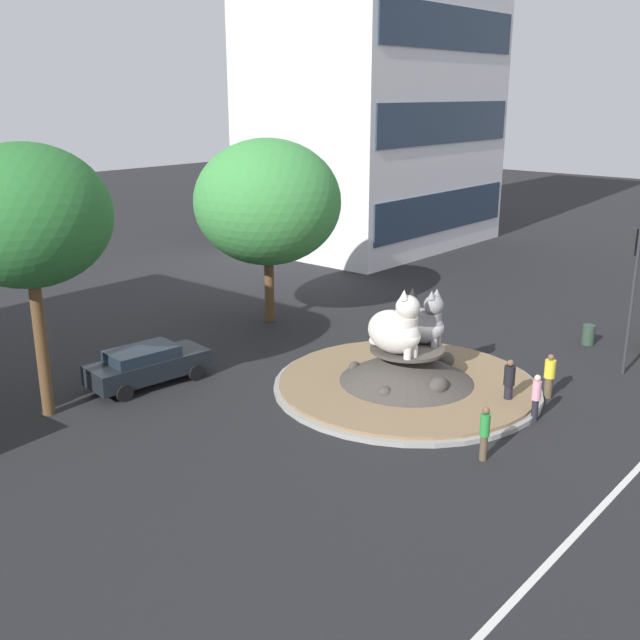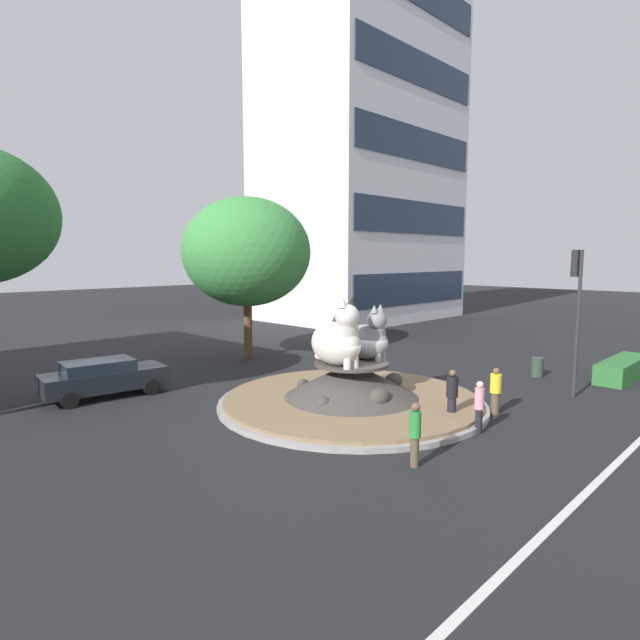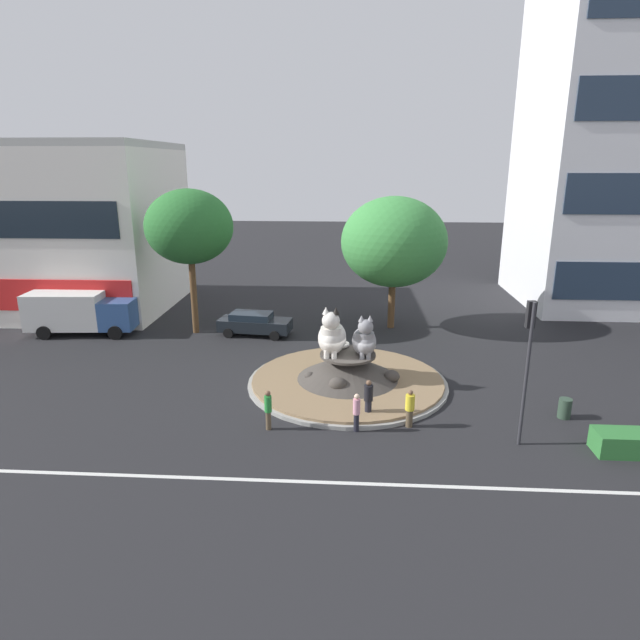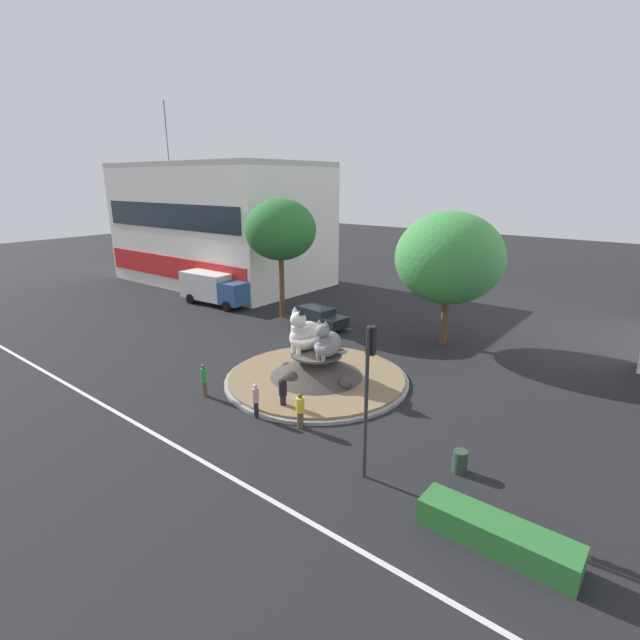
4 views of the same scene
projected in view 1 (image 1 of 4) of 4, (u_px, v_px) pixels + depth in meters
The scene contains 14 objects.
ground_plane at pixel (406, 388), 28.57m from camera, with size 160.00×160.00×0.00m, color black.
roundabout_island at pixel (407, 373), 28.38m from camera, with size 10.16×10.16×1.65m.
cat_statue_white at pixel (397, 329), 27.21m from camera, with size 1.68×2.51×2.56m.
cat_statue_grey at pixel (423, 323), 28.36m from camera, with size 1.43×2.30×2.18m.
traffic_light_mast at pixel (632, 275), 28.89m from camera, with size 0.34×0.46×5.90m.
office_tower at pixel (375, 32), 51.86m from camera, with size 16.93×12.40×29.73m.
broadleaf_tree_behind_island at pixel (26, 216), 24.23m from camera, with size 5.56×5.56×9.39m.
second_tree_near_tower at pixel (268, 202), 35.24m from camera, with size 7.00×7.00×8.87m.
pedestrian_yellow_shirt at pixel (549, 375), 27.46m from camera, with size 0.40×0.40×1.70m.
pedestrian_green_shirt at pixel (485, 432), 22.71m from camera, with size 0.31×0.31×1.77m.
pedestrian_black_shirt at pixel (509, 382), 26.64m from camera, with size 0.40×0.40×1.79m.
pedestrian_pink_shirt at pixel (536, 396), 25.47m from camera, with size 0.30×0.30×1.70m.
sedan_on_far_lane at pixel (147, 365), 28.73m from camera, with size 4.87×2.43×1.52m.
litter_bin at pixel (588, 335), 33.42m from camera, with size 0.56×0.56×0.90m.
Camera 1 is at (-22.24, -14.86, 10.87)m, focal length 41.81 mm.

